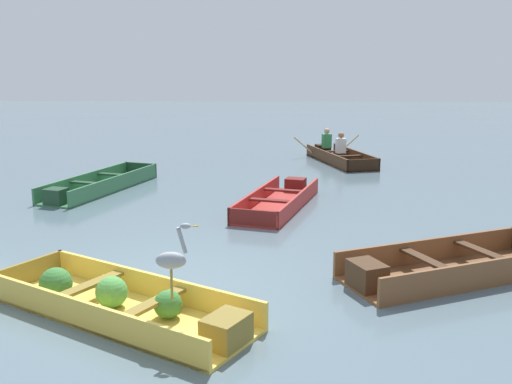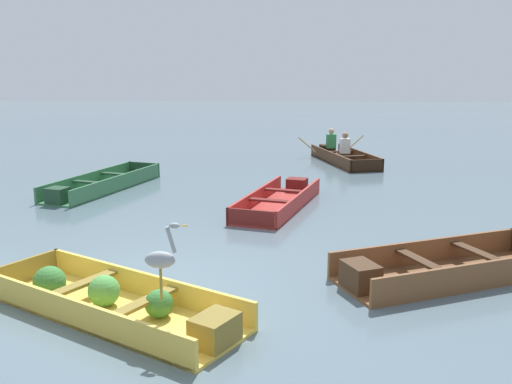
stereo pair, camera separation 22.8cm
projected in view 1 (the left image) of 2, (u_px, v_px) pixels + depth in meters
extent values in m
plane|color=slate|center=(164.00, 286.00, 7.52)|extent=(80.00, 80.00, 0.00)
cube|color=#E5BC47|center=(121.00, 312.00, 6.66)|extent=(3.45, 2.64, 0.04)
cube|color=#E5BC47|center=(151.00, 286.00, 7.05)|extent=(2.93, 1.76, 0.34)
cube|color=#E5BC47|center=(86.00, 316.00, 6.20)|extent=(2.93, 1.76, 0.34)
cube|color=olive|center=(29.00, 273.00, 7.49)|extent=(0.59, 0.95, 0.34)
cube|color=olive|center=(226.00, 330.00, 5.84)|extent=(0.56, 0.60, 0.31)
cube|color=olive|center=(153.00, 303.00, 6.34)|extent=(0.64, 0.92, 0.04)
cube|color=olive|center=(90.00, 285.00, 6.87)|extent=(0.64, 0.92, 0.04)
sphere|color=#387533|center=(168.00, 304.00, 6.44)|extent=(0.33, 0.33, 0.33)
sphere|color=#4C9342|center=(112.00, 292.00, 6.72)|extent=(0.38, 0.38, 0.38)
sphere|color=#387533|center=(56.00, 284.00, 6.96)|extent=(0.40, 0.40, 0.40)
cube|color=#AD2D28|center=(278.00, 206.00, 11.73)|extent=(1.87, 3.43, 0.04)
cube|color=#AD2D28|center=(257.00, 198.00, 11.84)|extent=(0.99, 3.17, 0.33)
cube|color=#AD2D28|center=(300.00, 201.00, 11.56)|extent=(0.99, 3.17, 0.33)
cube|color=maroon|center=(253.00, 219.00, 10.19)|extent=(0.95, 0.33, 0.33)
cube|color=maroon|center=(296.00, 185.00, 13.06)|extent=(0.52, 0.47, 0.30)
cube|color=maroon|center=(284.00, 190.00, 12.14)|extent=(0.88, 0.40, 0.04)
cube|color=maroon|center=(271.00, 201.00, 11.22)|extent=(0.88, 0.40, 0.04)
cube|color=brown|center=(454.00, 274.00, 7.89)|extent=(3.38, 2.30, 0.04)
cube|color=brown|center=(483.00, 275.00, 7.37)|extent=(2.96, 1.34, 0.38)
cube|color=brown|center=(430.00, 251.00, 8.33)|extent=(2.96, 1.34, 0.38)
cube|color=#3F2716|center=(367.00, 275.00, 7.32)|extent=(0.53, 0.60, 0.34)
cube|color=#3F2716|center=(427.00, 260.00, 7.65)|extent=(0.55, 0.98, 0.04)
cube|color=#3F2716|center=(483.00, 252.00, 8.01)|extent=(0.55, 0.98, 0.04)
cube|color=#387047|center=(102.00, 189.00, 13.32)|extent=(1.97, 3.70, 0.04)
cube|color=#387047|center=(117.00, 184.00, 13.15)|extent=(1.15, 3.43, 0.37)
cube|color=#387047|center=(86.00, 181.00, 13.43)|extent=(1.15, 3.43, 0.37)
cube|color=#1E3D27|center=(141.00, 170.00, 14.92)|extent=(0.89, 0.33, 0.37)
cube|color=#1E3D27|center=(56.00, 196.00, 11.79)|extent=(0.50, 0.47, 0.33)
cube|color=#1E3D27|center=(87.00, 183.00, 12.77)|extent=(0.83, 0.40, 0.04)
cube|color=#1E3D27|center=(114.00, 175.00, 13.76)|extent=(0.83, 0.40, 0.04)
cube|color=#4C2D19|center=(340.00, 162.00, 17.18)|extent=(1.85, 3.46, 0.04)
cube|color=#4C2D19|center=(326.00, 157.00, 17.04)|extent=(0.95, 3.21, 0.35)
cube|color=#4C2D19|center=(355.00, 156.00, 17.26)|extent=(0.95, 3.21, 0.35)
cube|color=black|center=(364.00, 166.00, 15.60)|extent=(0.96, 0.32, 0.35)
cube|color=black|center=(323.00, 149.00, 18.54)|extent=(0.52, 0.47, 0.31)
cube|color=black|center=(334.00, 151.00, 17.60)|extent=(0.89, 0.40, 0.04)
cube|color=black|center=(347.00, 156.00, 16.66)|extent=(0.89, 0.40, 0.04)
cube|color=white|center=(341.00, 146.00, 17.08)|extent=(0.32, 0.25, 0.44)
sphere|color=#9E7051|center=(341.00, 135.00, 17.01)|extent=(0.18, 0.18, 0.18)
cube|color=#338C4C|center=(327.00, 141.00, 18.18)|extent=(0.32, 0.25, 0.44)
sphere|color=tan|center=(327.00, 131.00, 18.11)|extent=(0.18, 0.18, 0.18)
cylinder|color=tan|center=(303.00, 145.00, 18.01)|extent=(0.63, 0.22, 0.55)
cylinder|color=tan|center=(350.00, 143.00, 18.39)|extent=(0.63, 0.22, 0.55)
cylinder|color=olive|center=(172.00, 284.00, 5.96)|extent=(0.02, 0.02, 0.35)
cylinder|color=olive|center=(171.00, 286.00, 5.90)|extent=(0.02, 0.02, 0.35)
ellipsoid|color=#93999E|center=(171.00, 260.00, 5.87)|extent=(0.32, 0.14, 0.18)
cylinder|color=#93999E|center=(182.00, 240.00, 5.82)|extent=(0.12, 0.05, 0.28)
ellipsoid|color=#93999E|center=(185.00, 226.00, 5.79)|extent=(0.11, 0.06, 0.06)
cone|color=gold|center=(193.00, 226.00, 5.78)|extent=(0.10, 0.02, 0.02)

